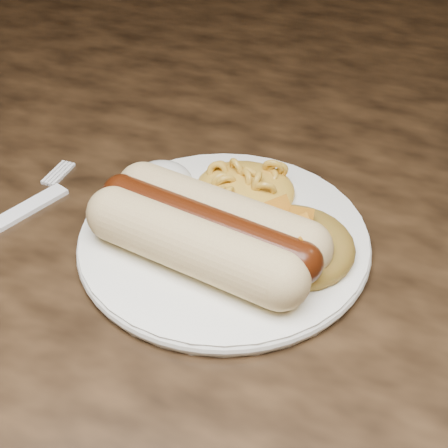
% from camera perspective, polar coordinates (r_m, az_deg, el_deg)
% --- Properties ---
extents(table, '(1.60, 0.90, 0.75)m').
position_cam_1_polar(table, '(0.67, 7.99, -2.33)').
color(table, '#452E19').
rests_on(table, floor).
extents(plate, '(0.29, 0.29, 0.01)m').
position_cam_1_polar(plate, '(0.52, 0.00, -1.32)').
color(plate, white).
rests_on(plate, table).
extents(hotdog, '(0.15, 0.09, 0.04)m').
position_cam_1_polar(hotdog, '(0.49, -1.48, -0.48)').
color(hotdog, '#F5E597').
rests_on(hotdog, plate).
extents(mac_and_cheese, '(0.09, 0.09, 0.03)m').
position_cam_1_polar(mac_and_cheese, '(0.55, 1.80, 3.87)').
color(mac_and_cheese, yellow).
rests_on(mac_and_cheese, plate).
extents(sour_cream, '(0.06, 0.06, 0.03)m').
position_cam_1_polar(sour_cream, '(0.56, -5.29, 4.00)').
color(sour_cream, white).
rests_on(sour_cream, plate).
extents(taco_salad, '(0.09, 0.09, 0.04)m').
position_cam_1_polar(taco_salad, '(0.50, 5.77, -1.00)').
color(taco_salad, '#BA562A').
rests_on(taco_salad, plate).
extents(fork, '(0.07, 0.14, 0.00)m').
position_cam_1_polar(fork, '(0.58, -17.09, 0.64)').
color(fork, white).
rests_on(fork, table).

